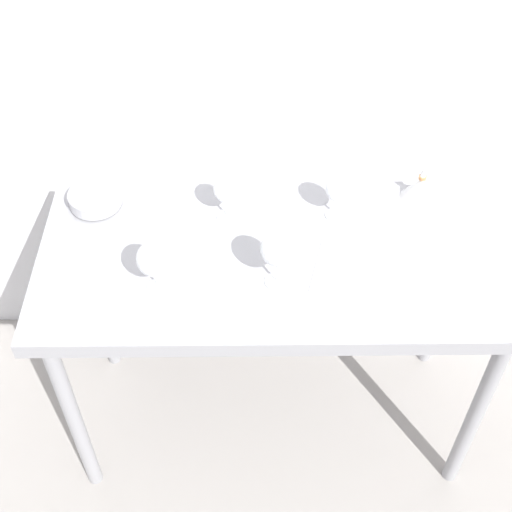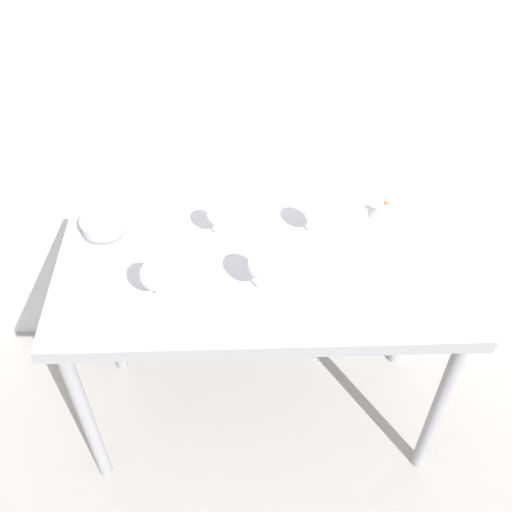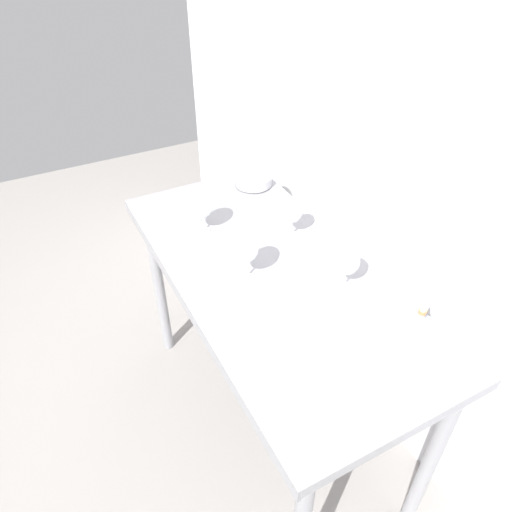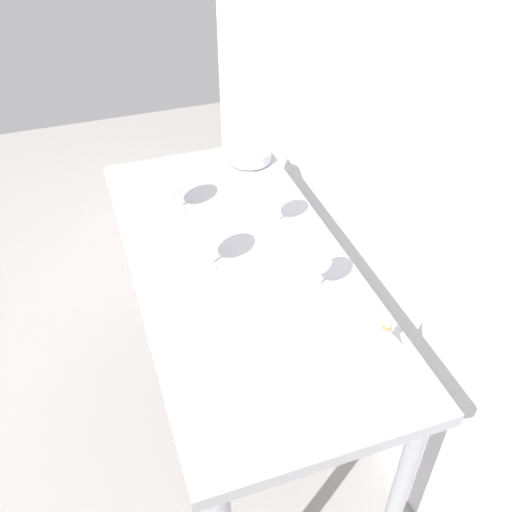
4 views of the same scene
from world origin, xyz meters
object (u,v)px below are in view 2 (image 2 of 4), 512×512
Objects in this scene: wine_glass_near_left at (155,276)px; decanter_funnel at (385,211)px; wine_glass_far_left at (218,215)px; tasting_bowl at (104,223)px; wine_glass_near_center at (264,266)px; wine_glass_far_right at (316,213)px; tasting_sheet_upper at (319,278)px.

decanter_funnel is at bearing 24.84° from wine_glass_near_left.
wine_glass_near_left is (-0.19, -0.29, 0.01)m from wine_glass_far_left.
decanter_funnel reaches higher than tasting_bowl.
wine_glass_near_left is 0.90× the size of wine_glass_near_center.
wine_glass_near_center reaches higher than decanter_funnel.
wine_glass_far_right reaches higher than tasting_bowl.
wine_glass_far_right is at bearing 54.95° from wine_glass_near_center.
wine_glass_near_center reaches higher than tasting_bowl.
wine_glass_far_right is 0.94× the size of tasting_bowl.
tasting_sheet_upper is 0.40m from decanter_funnel.
wine_glass_far_left is (-0.34, -0.00, -0.00)m from wine_glass_far_right.
wine_glass_far_left is 0.34m from wine_glass_near_left.
wine_glass_far_left is 0.92× the size of tasting_bowl.
wine_glass_near_center is at bearing -142.54° from decanter_funnel.
wine_glass_near_center is 0.23m from tasting_sheet_upper.
decanter_funnel is (0.60, 0.08, -0.07)m from wine_glass_far_left.
tasting_bowl is at bearing -178.85° from decanter_funnel.
tasting_bowl is (-0.41, 0.06, -0.08)m from wine_glass_far_left.
tasting_sheet_upper is at bearing -91.23° from wine_glass_far_right.
tasting_bowl is at bearing 123.14° from wine_glass_near_left.
wine_glass_far_left is 0.93× the size of wine_glass_near_left.
tasting_bowl reaches higher than tasting_sheet_upper.
wine_glass_near_left is (-0.53, -0.29, 0.00)m from wine_glass_far_right.
wine_glass_near_left reaches higher than wine_glass_far_left.
tasting_sheet_upper is 0.79m from tasting_bowl.
tasting_sheet_upper is (0.19, 0.06, -0.13)m from wine_glass_near_center.
decanter_funnel is at bearing 61.42° from tasting_sheet_upper.
wine_glass_far_left is at bearing -8.10° from tasting_bowl.
wine_glass_far_right reaches higher than wine_glass_far_left.
wine_glass_near_left is 0.99× the size of tasting_bowl.
wine_glass_near_center is (0.15, -0.27, 0.02)m from wine_glass_far_left.
wine_glass_near_center is (0.34, 0.02, 0.02)m from wine_glass_near_left.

